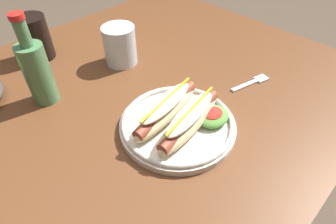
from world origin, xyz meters
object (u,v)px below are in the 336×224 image
object	(u,v)px
hot_dog_plate	(179,120)
water_cup	(120,45)
fork	(253,82)
soda_cup	(35,38)
glass_bottle	(37,71)

from	to	relation	value
hot_dog_plate	water_cup	bearing A→B (deg)	75.40
fork	water_cup	size ratio (longest dim) A/B	1.11
soda_cup	glass_bottle	distance (m)	0.21
water_cup	fork	bearing A→B (deg)	-61.14
water_cup	glass_bottle	size ratio (longest dim) A/B	0.49
hot_dog_plate	fork	bearing A→B (deg)	-5.55
hot_dog_plate	soda_cup	distance (m)	0.51
soda_cup	water_cup	bearing A→B (deg)	-51.75
hot_dog_plate	soda_cup	bearing A→B (deg)	98.52
hot_dog_plate	soda_cup	world-z (taller)	soda_cup
hot_dog_plate	glass_bottle	bearing A→B (deg)	117.49
soda_cup	water_cup	distance (m)	0.25
glass_bottle	hot_dog_plate	bearing A→B (deg)	-62.51
hot_dog_plate	fork	world-z (taller)	hot_dog_plate
hot_dog_plate	fork	xyz separation A→B (m)	(0.26, -0.03, -0.02)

